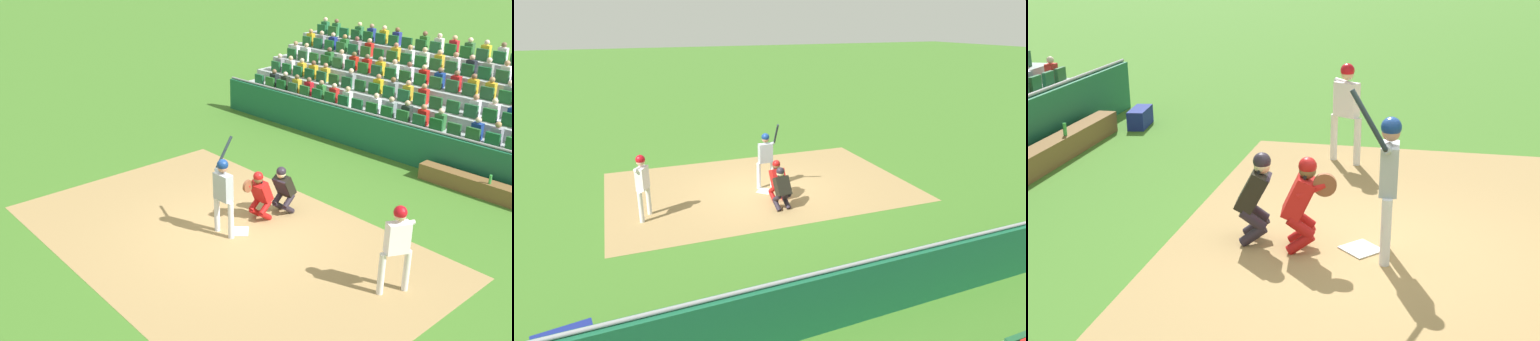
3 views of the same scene
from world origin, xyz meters
TOP-DOWN VIEW (x-y plane):
  - ground_plane at (0.00, 0.00)m, footprint 160.00×160.00m
  - infield_dirt_patch at (0.00, 0.50)m, footprint 9.93×6.52m
  - home_plate_marker at (0.00, 0.00)m, footprint 0.62×0.62m
  - batter_at_plate at (0.16, 0.31)m, footprint 0.62×0.63m
  - catcher_crouching at (0.11, -0.76)m, footprint 0.49×0.74m
  - home_plate_umpire at (-0.04, -1.42)m, footprint 0.49×0.51m
  - dugout_wall at (0.00, -6.42)m, footprint 14.90×0.24m
  - dugout_bench at (-3.19, -5.87)m, footprint 4.03×0.40m
  - water_bottle_on_bench at (-3.15, -5.79)m, footprint 0.07×0.07m
  - on_deck_batter at (-3.79, -0.56)m, footprint 0.44×0.63m

SIDE VIEW (x-z plane):
  - ground_plane at x=0.00m, z-range 0.00..0.00m
  - infield_dirt_patch at x=0.00m, z-range 0.00..0.01m
  - home_plate_marker at x=0.00m, z-range 0.01..0.02m
  - dugout_bench at x=-3.19m, z-range 0.00..0.44m
  - water_bottle_on_bench at x=-3.15m, z-range 0.44..0.68m
  - dugout_wall at x=0.00m, z-range -0.03..1.20m
  - home_plate_umpire at x=-0.04m, z-range 0.06..1.33m
  - catcher_crouching at x=0.11m, z-range 0.07..1.36m
  - on_deck_batter at x=-3.79m, z-range 0.21..2.06m
  - batter_at_plate at x=0.16m, z-range 0.05..2.27m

